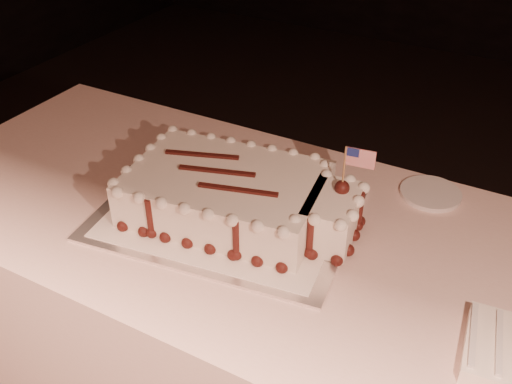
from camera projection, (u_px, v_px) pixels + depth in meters
The scene contains 6 objects.
room_shell at pixel (192, 77), 0.44m from camera, with size 6.10×8.10×2.90m.
banquet_table at pixel (349, 369), 1.46m from camera, with size 2.40×0.80×0.75m, color beige.
cake_board at pixel (227, 213), 1.37m from camera, with size 0.60×0.45×0.01m, color silver.
doily at pixel (227, 212), 1.37m from camera, with size 0.53×0.40×0.00m, color white.
sheet_cake at pixel (239, 196), 1.33m from camera, with size 0.57×0.37×0.22m.
side_plate at pixel (431, 193), 1.44m from camera, with size 0.15×0.15×0.01m, color silver.
Camera 1 is at (0.24, -0.34, 1.58)m, focal length 40.00 mm.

